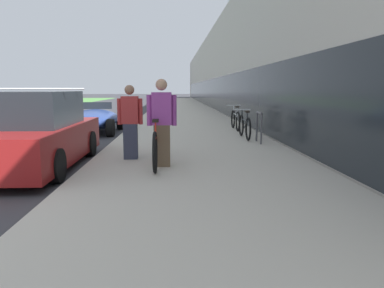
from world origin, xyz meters
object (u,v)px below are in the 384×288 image
(person_bystander, at_px, (130,122))
(bike_rack_hoop, at_px, (259,124))
(tandem_bicycle, at_px, (157,143))
(vintage_roadster_curbside, at_px, (93,120))
(cruiser_bike_nearest, at_px, (245,126))
(cruiser_bike_middle, at_px, (235,119))
(parked_sedan_curbside, at_px, (35,134))
(person_rider, at_px, (162,123))

(person_bystander, relative_size, bike_rack_hoop, 1.84)
(tandem_bicycle, height_order, person_bystander, person_bystander)
(person_bystander, relative_size, vintage_roadster_curbside, 0.39)
(bike_rack_hoop, xyz_separation_m, vintage_roadster_curbside, (-5.29, 3.60, -0.15))
(cruiser_bike_nearest, bearing_deg, cruiser_bike_middle, 87.46)
(cruiser_bike_nearest, bearing_deg, bike_rack_hoop, -77.02)
(vintage_roadster_curbside, bearing_deg, bike_rack_hoop, -34.26)
(cruiser_bike_nearest, height_order, cruiser_bike_middle, cruiser_bike_middle)
(bike_rack_hoop, bearing_deg, person_bystander, -145.38)
(parked_sedan_curbside, bearing_deg, person_bystander, 7.29)
(tandem_bicycle, relative_size, cruiser_bike_nearest, 1.46)
(person_rider, relative_size, cruiser_bike_nearest, 0.93)
(tandem_bicycle, xyz_separation_m, parked_sedan_curbside, (-2.48, 0.23, 0.18))
(bike_rack_hoop, height_order, vintage_roadster_curbside, vintage_roadster_curbside)
(person_rider, relative_size, vintage_roadster_curbside, 0.42)
(person_rider, bearing_deg, bike_rack_hoop, 49.86)
(parked_sedan_curbside, relative_size, vintage_roadster_curbside, 1.08)
(tandem_bicycle, distance_m, cruiser_bike_nearest, 4.41)
(vintage_roadster_curbside, bearing_deg, cruiser_bike_middle, -3.39)
(tandem_bicycle, distance_m, cruiser_bike_middle, 6.53)
(cruiser_bike_middle, bearing_deg, cruiser_bike_nearest, -92.54)
(person_rider, height_order, vintage_roadster_curbside, person_rider)
(person_bystander, height_order, parked_sedan_curbside, person_bystander)
(cruiser_bike_middle, relative_size, vintage_roadster_curbside, 0.44)
(vintage_roadster_curbside, bearing_deg, person_rider, -67.73)
(cruiser_bike_middle, height_order, vintage_roadster_curbside, vintage_roadster_curbside)
(cruiser_bike_middle, distance_m, vintage_roadster_curbside, 5.18)
(cruiser_bike_nearest, bearing_deg, vintage_roadster_curbside, 152.42)
(cruiser_bike_nearest, bearing_deg, person_rider, -120.42)
(person_rider, xyz_separation_m, person_bystander, (-0.69, 0.79, -0.05))
(tandem_bicycle, height_order, cruiser_bike_middle, tandem_bicycle)
(person_rider, height_order, bike_rack_hoop, person_rider)
(bike_rack_hoop, relative_size, vintage_roadster_curbside, 0.21)
(vintage_roadster_curbside, bearing_deg, tandem_bicycle, -67.52)
(tandem_bicycle, xyz_separation_m, cruiser_bike_nearest, (2.45, 3.67, -0.03))
(tandem_bicycle, bearing_deg, person_bystander, 141.22)
(tandem_bicycle, height_order, bike_rack_hoop, tandem_bicycle)
(person_rider, height_order, parked_sedan_curbside, person_rider)
(tandem_bicycle, xyz_separation_m, bike_rack_hoop, (2.67, 2.72, 0.12))
(tandem_bicycle, height_order, parked_sedan_curbside, parked_sedan_curbside)
(parked_sedan_curbside, bearing_deg, cruiser_bike_nearest, 34.92)
(parked_sedan_curbside, bearing_deg, bike_rack_hoop, 25.79)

